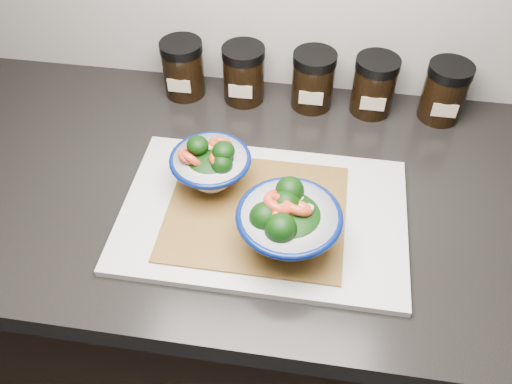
# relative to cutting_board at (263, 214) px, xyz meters

# --- Properties ---
(cabinet) EXTENTS (3.43, 0.58, 0.86)m
(cabinet) POSITION_rel_cutting_board_xyz_m (-0.03, 0.07, -0.48)
(cabinet) COLOR black
(cabinet) RESTS_ON ground
(countertop) EXTENTS (3.50, 0.60, 0.04)m
(countertop) POSITION_rel_cutting_board_xyz_m (-0.03, 0.07, -0.03)
(countertop) COLOR black
(countertop) RESTS_ON cabinet
(cutting_board) EXTENTS (0.45, 0.30, 0.01)m
(cutting_board) POSITION_rel_cutting_board_xyz_m (0.00, 0.00, 0.00)
(cutting_board) COLOR beige
(cutting_board) RESTS_ON countertop
(bamboo_mat) EXTENTS (0.28, 0.24, 0.00)m
(bamboo_mat) POSITION_rel_cutting_board_xyz_m (-0.01, -0.00, 0.01)
(bamboo_mat) COLOR olive
(bamboo_mat) RESTS_ON cutting_board
(bowl_left) EXTENTS (0.13, 0.13, 0.09)m
(bowl_left) POSITION_rel_cutting_board_xyz_m (-0.09, 0.04, 0.05)
(bowl_left) COLOR white
(bowl_left) RESTS_ON bamboo_mat
(bowl_right) EXTENTS (0.15, 0.15, 0.10)m
(bowl_right) POSITION_rel_cutting_board_xyz_m (0.04, -0.06, 0.06)
(bowl_right) COLOR white
(bowl_right) RESTS_ON bamboo_mat
(spice_jar_a) EXTENTS (0.08, 0.08, 0.11)m
(spice_jar_a) POSITION_rel_cutting_board_xyz_m (-0.20, 0.31, 0.05)
(spice_jar_a) COLOR black
(spice_jar_a) RESTS_ON countertop
(spice_jar_b) EXTENTS (0.08, 0.08, 0.11)m
(spice_jar_b) POSITION_rel_cutting_board_xyz_m (-0.08, 0.31, 0.05)
(spice_jar_b) COLOR black
(spice_jar_b) RESTS_ON countertop
(spice_jar_c) EXTENTS (0.08, 0.08, 0.11)m
(spice_jar_c) POSITION_rel_cutting_board_xyz_m (0.05, 0.31, 0.05)
(spice_jar_c) COLOR black
(spice_jar_c) RESTS_ON countertop
(spice_jar_d) EXTENTS (0.08, 0.08, 0.11)m
(spice_jar_d) POSITION_rel_cutting_board_xyz_m (0.17, 0.31, 0.05)
(spice_jar_d) COLOR black
(spice_jar_d) RESTS_ON countertop
(spice_jar_e) EXTENTS (0.08, 0.08, 0.11)m
(spice_jar_e) POSITION_rel_cutting_board_xyz_m (0.30, 0.31, 0.05)
(spice_jar_e) COLOR black
(spice_jar_e) RESTS_ON countertop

